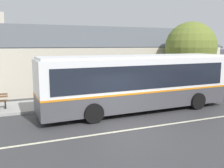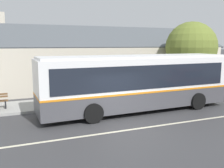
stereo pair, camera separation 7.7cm
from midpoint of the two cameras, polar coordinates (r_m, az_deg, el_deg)
ground_plane at (r=11.55m, az=3.79°, el=-10.43°), size 300.00×300.00×0.00m
sidewalk_far at (r=16.91m, az=-5.21°, el=-3.88°), size 60.00×3.00×0.15m
lane_divider_stripe at (r=11.55m, az=3.79°, el=-10.41°), size 60.00×0.16×0.01m
community_building at (r=24.44m, az=-7.23°, el=4.45°), size 25.87×9.90×6.64m
transit_bus at (r=14.50m, az=5.55°, el=0.62°), size 11.42×2.99×3.23m
bench_down_street at (r=15.82m, az=-8.86°, el=-2.98°), size 1.88×0.51×0.94m
street_tree_primary at (r=21.82m, az=17.43°, el=7.98°), size 4.18×4.18×5.70m
bus_stop_sign at (r=19.96m, az=19.47°, el=2.18°), size 0.36×0.07×2.40m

